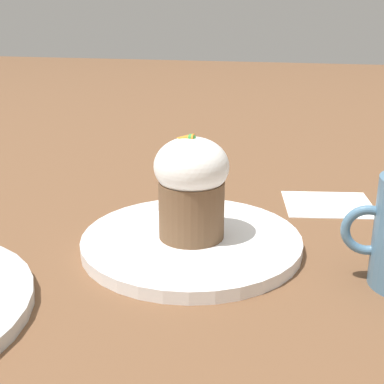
% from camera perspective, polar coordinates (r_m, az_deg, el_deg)
% --- Properties ---
extents(ground_plane, '(4.00, 4.00, 0.00)m').
position_cam_1_polar(ground_plane, '(0.60, -0.06, -5.93)').
color(ground_plane, brown).
extents(dessert_plate, '(0.24, 0.24, 0.01)m').
position_cam_1_polar(dessert_plate, '(0.60, -0.06, -5.33)').
color(dessert_plate, white).
rests_on(dessert_plate, ground_plane).
extents(carrot_cake, '(0.08, 0.08, 0.12)m').
position_cam_1_polar(carrot_cake, '(0.57, -0.00, 0.65)').
color(carrot_cake, brown).
rests_on(carrot_cake, dessert_plate).
extents(spoon, '(0.11, 0.11, 0.01)m').
position_cam_1_polar(spoon, '(0.61, 0.24, -3.78)').
color(spoon, silver).
rests_on(spoon, dessert_plate).
extents(paper_napkin, '(0.13, 0.12, 0.00)m').
position_cam_1_polar(paper_napkin, '(0.75, 14.35, -1.26)').
color(paper_napkin, white).
rests_on(paper_napkin, ground_plane).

